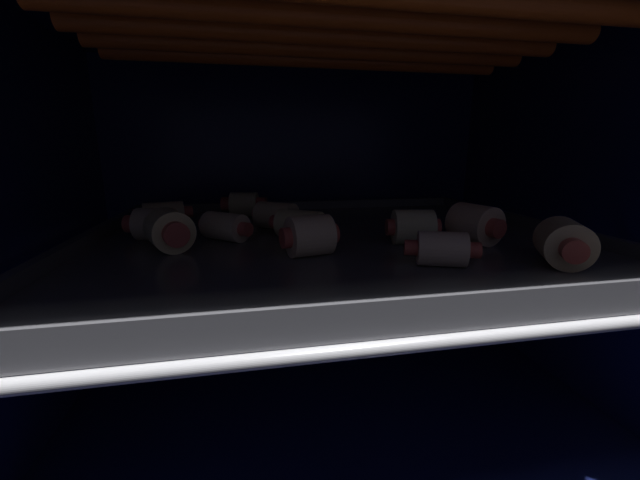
{
  "coord_description": "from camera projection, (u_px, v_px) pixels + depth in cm",
  "views": [
    {
      "loc": [
        -7.64,
        -33.47,
        25.15
      ],
      "look_at": [
        0.0,
        5.63,
        15.56
      ],
      "focal_mm": 21.09,
      "sensor_mm": 36.0,
      "label": 1
    }
  ],
  "objects": [
    {
      "name": "oven_wall_back",
      "position": [
        300.0,
        198.0,
        0.55
      ],
      "size": [
        54.22,
        1.2,
        36.58
      ],
      "primitive_type": "cube",
      "color": "#0C1138",
      "rests_on": "ground_plane"
    },
    {
      "name": "pig_in_blanket_mid_0",
      "position": [
        310.0,
        236.0,
        0.29
      ],
      "size": [
        4.66,
        3.74,
        3.13
      ],
      "rotation": [
        0.0,
        0.0,
        1.79
      ],
      "color": "beige",
      "rests_on": "baking_tray_mid"
    },
    {
      "name": "pig_in_blanket_mid_7",
      "position": [
        442.0,
        249.0,
        0.26
      ],
      "size": [
        5.17,
        3.45,
        2.45
      ],
      "rotation": [
        0.0,
        0.0,
        1.21
      ],
      "color": "beige",
      "rests_on": "baking_tray_mid"
    },
    {
      "name": "pig_in_blanket_mid_8",
      "position": [
        244.0,
        204.0,
        0.46
      ],
      "size": [
        5.69,
        3.57,
        2.93
      ],
      "rotation": [
        0.0,
        0.0,
        1.35
      ],
      "color": "beige",
      "rests_on": "baking_tray_mid"
    },
    {
      "name": "pig_in_blanket_mid_4",
      "position": [
        156.0,
        224.0,
        0.34
      ],
      "size": [
        5.63,
        3.64,
        2.9
      ],
      "rotation": [
        0.0,
        0.0,
        4.45
      ],
      "color": "beige",
      "rests_on": "baking_tray_mid"
    },
    {
      "name": "pig_in_blanket_mid_3",
      "position": [
        413.0,
        227.0,
        0.32
      ],
      "size": [
        4.73,
        3.53,
        3.0
      ],
      "rotation": [
        0.0,
        0.0,
        1.4
      ],
      "color": "beige",
      "rests_on": "baking_tray_mid"
    },
    {
      "name": "pig_in_blanket_mid_6",
      "position": [
        475.0,
        224.0,
        0.33
      ],
      "size": [
        4.17,
        5.45,
        3.36
      ],
      "rotation": [
        0.0,
        0.0,
        0.25
      ],
      "color": "beige",
      "rests_on": "baking_tray_mid"
    },
    {
      "name": "pig_in_blanket_mid_1",
      "position": [
        169.0,
        230.0,
        0.3
      ],
      "size": [
        4.39,
        5.13,
        3.34
      ],
      "rotation": [
        0.0,
        0.0,
        3.56
      ],
      "color": "beige",
      "rests_on": "baking_tray_mid"
    },
    {
      "name": "pig_in_blanket_mid_10",
      "position": [
        300.0,
        225.0,
        0.34
      ],
      "size": [
        5.57,
        4.77,
        2.62
      ],
      "rotation": [
        0.0,
        0.0,
        0.9
      ],
      "color": "beige",
      "rests_on": "baking_tray_mid"
    },
    {
      "name": "oven_wall_left",
      "position": [
        8.0,
        238.0,
        0.3
      ],
      "size": [
        1.2,
        40.5,
        36.58
      ],
      "primitive_type": "cube",
      "color": "#0C1138",
      "rests_on": "ground_plane"
    },
    {
      "name": "pig_in_blanket_mid_5",
      "position": [
        225.0,
        227.0,
        0.34
      ],
      "size": [
        4.98,
        4.64,
        2.5
      ],
      "rotation": [
        0.0,
        0.0,
        3.98
      ],
      "color": "beige",
      "rests_on": "baking_tray_mid"
    },
    {
      "name": "oven_wall_right",
      "position": [
        575.0,
        216.0,
        0.4
      ],
      "size": [
        1.2,
        40.5,
        36.58
      ],
      "primitive_type": "cube",
      "color": "#0C1138",
      "rests_on": "ground_plane"
    },
    {
      "name": "ground_plane",
      "position": [
        330.0,
        402.0,
        0.39
      ],
      "size": [
        54.22,
        42.9,
        1.2
      ],
      "primitive_type": "cube",
      "color": "#0C1138"
    },
    {
      "name": "pig_in_blanket_mid_9",
      "position": [
        564.0,
        243.0,
        0.26
      ],
      "size": [
        4.58,
        5.51,
        3.23
      ],
      "rotation": [
        0.0,
        0.0,
        2.63
      ],
      "color": "beige",
      "rests_on": "baking_tray_mid"
    },
    {
      "name": "oven_rack_mid",
      "position": [
        331.0,
        250.0,
        0.36
      ],
      "size": [
        49.52,
        39.69,
        0.77
      ],
      "color": "#B7B7BC"
    },
    {
      "name": "pig_in_blanket_mid_11",
      "position": [
        164.0,
        213.0,
        0.41
      ],
      "size": [
        6.16,
        3.41,
        2.46
      ],
      "rotation": [
        0.0,
        0.0,
        4.97
      ],
      "color": "beige",
      "rests_on": "baking_tray_mid"
    },
    {
      "name": "baking_tray_mid",
      "position": [
        331.0,
        241.0,
        0.35
      ],
      "size": [
        43.23,
        35.77,
        1.99
      ],
      "color": "#4C4C51",
      "rests_on": "oven_rack_mid"
    },
    {
      "name": "heating_element",
      "position": [
        333.0,
        35.0,
        0.31
      ],
      "size": [
        41.46,
        19.56,
        1.74
      ],
      "color": "#F25919"
    },
    {
      "name": "pig_in_blanket_mid_2",
      "position": [
        276.0,
        216.0,
        0.38
      ],
      "size": [
        4.97,
        4.66,
        2.76
      ],
      "rotation": [
        0.0,
        0.0,
        4.03
      ],
      "color": "beige",
      "rests_on": "baking_tray_mid"
    }
  ]
}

